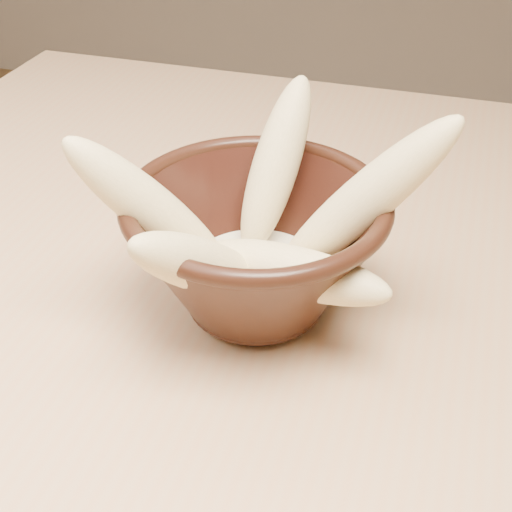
# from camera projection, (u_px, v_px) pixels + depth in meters

# --- Properties ---
(table) EXTENTS (1.20, 0.80, 0.75)m
(table) POSITION_uv_depth(u_px,v_px,m) (441.00, 369.00, 0.60)
(table) COLOR tan
(table) RESTS_ON ground
(bowl) EXTENTS (0.19, 0.19, 0.10)m
(bowl) POSITION_uv_depth(u_px,v_px,m) (256.00, 246.00, 0.51)
(bowl) COLOR black
(bowl) RESTS_ON table
(milk_puddle) EXTENTS (0.11, 0.11, 0.01)m
(milk_puddle) POSITION_uv_depth(u_px,v_px,m) (256.00, 274.00, 0.52)
(milk_puddle) COLOR #F3E8C3
(milk_puddle) RESTS_ON bowl
(banana_upright) EXTENTS (0.06, 0.11, 0.13)m
(banana_upright) POSITION_uv_depth(u_px,v_px,m) (276.00, 166.00, 0.53)
(banana_upright) COLOR #D1BB7B
(banana_upright) RESTS_ON bowl
(banana_left) EXTENTS (0.13, 0.09, 0.14)m
(banana_left) POSITION_uv_depth(u_px,v_px,m) (152.00, 210.00, 0.48)
(banana_left) COLOR #D1BB7B
(banana_left) RESTS_ON bowl
(banana_right) EXTENTS (0.14, 0.06, 0.15)m
(banana_right) POSITION_uv_depth(u_px,v_px,m) (363.00, 202.00, 0.48)
(banana_right) COLOR #D1BB7B
(banana_right) RESTS_ON bowl
(banana_across) EXTENTS (0.15, 0.07, 0.05)m
(banana_across) POSITION_uv_depth(u_px,v_px,m) (292.00, 271.00, 0.47)
(banana_across) COLOR #D1BB7B
(banana_across) RESTS_ON bowl
(banana_front) EXTENTS (0.09, 0.13, 0.11)m
(banana_front) POSITION_uv_depth(u_px,v_px,m) (201.00, 265.00, 0.46)
(banana_front) COLOR #D1BB7B
(banana_front) RESTS_ON bowl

